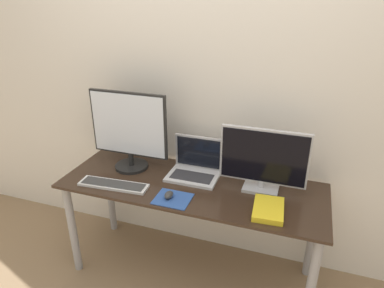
% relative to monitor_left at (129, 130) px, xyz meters
% --- Properties ---
extents(wall_back, '(7.00, 0.05, 2.50)m').
position_rel_monitor_left_xyz_m(wall_back, '(0.47, 0.27, 0.27)').
color(wall_back, silver).
rests_on(wall_back, ground_plane).
extents(desk, '(1.66, 0.59, 0.70)m').
position_rel_monitor_left_xyz_m(desk, '(0.47, -0.09, -0.39)').
color(desk, '#332319').
rests_on(desk, ground_plane).
extents(monitor_left, '(0.54, 0.22, 0.53)m').
position_rel_monitor_left_xyz_m(monitor_left, '(0.00, 0.00, 0.00)').
color(monitor_left, black).
rests_on(monitor_left, desk).
extents(monitor_right, '(0.52, 0.15, 0.39)m').
position_rel_monitor_left_xyz_m(monitor_right, '(0.89, 0.00, -0.08)').
color(monitor_right, '#B2B2B7').
rests_on(monitor_right, desk).
extents(laptop, '(0.33, 0.24, 0.24)m').
position_rel_monitor_left_xyz_m(laptop, '(0.45, 0.05, -0.22)').
color(laptop, silver).
rests_on(laptop, desk).
extents(keyboard, '(0.45, 0.14, 0.02)m').
position_rel_monitor_left_xyz_m(keyboard, '(0.01, -0.26, -0.27)').
color(keyboard, silver).
rests_on(keyboard, desk).
extents(mousepad, '(0.21, 0.18, 0.00)m').
position_rel_monitor_left_xyz_m(mousepad, '(0.42, -0.28, -0.27)').
color(mousepad, '#2D519E').
rests_on(mousepad, desk).
extents(mouse, '(0.05, 0.08, 0.04)m').
position_rel_monitor_left_xyz_m(mouse, '(0.39, -0.28, -0.25)').
color(mouse, '#333333').
rests_on(mouse, mousepad).
extents(book, '(0.18, 0.25, 0.03)m').
position_rel_monitor_left_xyz_m(book, '(0.96, -0.22, -0.26)').
color(book, yellow).
rests_on(book, desk).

